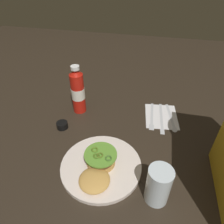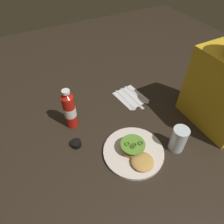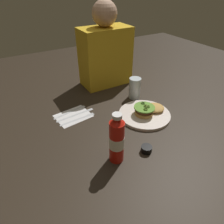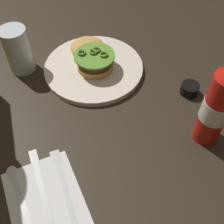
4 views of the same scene
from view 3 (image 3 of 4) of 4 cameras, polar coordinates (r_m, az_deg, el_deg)
name	(u,v)px [view 3 (image 3 of 4)]	position (r m, az deg, el deg)	size (l,w,h in m)	color
ground_plane	(143,127)	(1.04, 8.89, -4.32)	(3.00, 3.00, 0.00)	black
dinner_plate	(144,114)	(1.12, 9.21, -0.67)	(0.28, 0.28, 0.02)	silver
burger_sandwich	(148,109)	(1.12, 10.29, 0.76)	(0.19, 0.11, 0.05)	tan
ketchup_bottle	(117,140)	(0.80, 1.34, -7.98)	(0.06, 0.06, 0.23)	red
water_glass	(135,88)	(1.26, 6.49, 6.78)	(0.07, 0.07, 0.13)	silver
condiment_cup	(146,149)	(0.91, 9.77, -10.33)	(0.05, 0.05, 0.03)	black
napkin	(73,116)	(1.13, -10.97, -1.07)	(0.18, 0.15, 0.00)	silver
fork_utensil	(80,118)	(1.10, -9.00, -1.66)	(0.20, 0.03, 0.00)	silver
butter_knife	(78,114)	(1.14, -9.75, -0.48)	(0.22, 0.03, 0.00)	silver
spoon_utensil	(74,110)	(1.17, -10.74, 0.62)	(0.20, 0.06, 0.00)	silver
diner_person	(105,52)	(1.39, -1.92, 16.83)	(0.33, 0.18, 0.53)	gold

